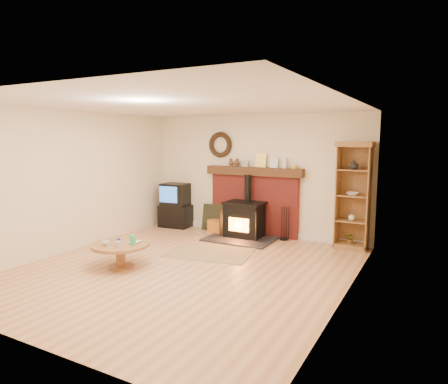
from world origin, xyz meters
The scene contains 11 objects.
ground centered at (0.00, 0.00, 0.00)m, with size 5.50×5.50×0.00m, color #BF804F.
room_shell centered at (-0.02, 0.09, 1.72)m, with size 5.02×5.52×2.61m.
chimney_breast centered at (0.00, 2.67, 0.80)m, with size 2.20×0.22×1.78m.
wood_stove centered at (-0.05, 2.28, 0.37)m, with size 1.40×1.00×1.32m.
area_rug centered at (-0.11, 0.97, 0.01)m, with size 1.52×1.04×0.01m, color brown.
tv_unit centered at (-1.94, 2.47, 0.50)m, with size 0.75×0.55×1.04m.
curio_cabinet centered at (2.11, 2.56, 1.02)m, with size 0.65×0.47×2.04m.
firelog_box centered at (-0.74, 2.40, 0.14)m, with size 0.45×0.28×0.28m, color yellow.
leaning_painting centered at (-0.98, 2.55, 0.30)m, with size 0.50×0.03×0.60m, color black.
fire_tools centered at (0.77, 2.50, 0.16)m, with size 0.19×0.16×0.70m.
coffee_table centered at (-0.98, -0.44, 0.33)m, with size 0.94×0.94×0.56m.
Camera 1 is at (3.52, -5.18, 2.11)m, focal length 32.00 mm.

